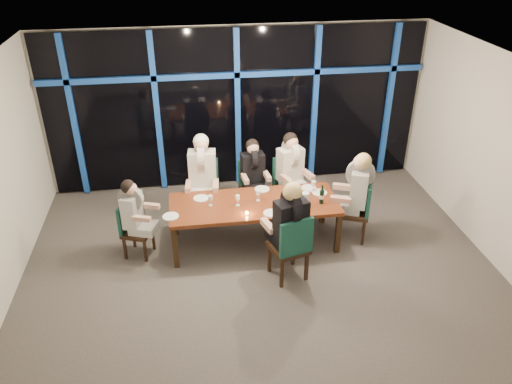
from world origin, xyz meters
TOP-DOWN VIEW (x-y plane):
  - room at (0.00, 0.00)m, footprint 7.04×7.00m
  - window_wall at (0.01, 2.93)m, footprint 6.86×0.43m
  - dining_table at (0.00, 0.80)m, footprint 2.60×1.00m
  - chair_far_left at (-0.73, 1.69)m, footprint 0.55×0.55m
  - chair_far_mid at (0.11, 1.83)m, footprint 0.48×0.48m
  - chair_far_right at (0.73, 1.74)m, footprint 0.60×0.60m
  - chair_end_left at (-1.87, 0.79)m, footprint 0.52×0.52m
  - chair_end_right at (1.69, 0.71)m, footprint 0.62×0.62m
  - chair_near_mid at (0.39, -0.18)m, footprint 0.61×0.61m
  - diner_far_left at (-0.74, 1.60)m, footprint 0.56×0.70m
  - diner_far_mid at (0.12, 1.75)m, footprint 0.49×0.61m
  - diner_far_right at (0.76, 1.66)m, footprint 0.61×0.69m
  - diner_end_left at (-1.80, 0.76)m, footprint 0.60×0.53m
  - diner_end_right at (1.60, 0.74)m, footprint 0.70×0.63m
  - diner_near_mid at (0.36, -0.10)m, footprint 0.62×0.73m
  - plate_far_left at (-0.80, 1.04)m, footprint 0.24×0.24m
  - plate_far_mid at (0.19, 1.19)m, footprint 0.24×0.24m
  - plate_far_right at (0.94, 1.12)m, footprint 0.24×0.24m
  - plate_end_left at (-1.27, 0.57)m, footprint 0.24×0.24m
  - plate_end_right at (1.08, 0.95)m, footprint 0.24×0.24m
  - plate_near_mid at (0.21, 0.45)m, footprint 0.24×0.24m
  - wine_bottle at (1.02, 0.64)m, footprint 0.07×0.07m
  - water_pitcher at (0.76, 0.62)m, footprint 0.13×0.11m
  - tea_light at (-0.16, 0.48)m, footprint 0.05×0.05m
  - wine_glass_a at (-0.26, 0.76)m, footprint 0.07×0.07m
  - wine_glass_b at (0.07, 0.86)m, footprint 0.07×0.07m
  - wine_glass_c at (0.51, 0.68)m, footprint 0.07×0.07m
  - wine_glass_d at (-0.67, 0.82)m, footprint 0.07×0.07m
  - wine_glass_e at (0.99, 1.00)m, footprint 0.07×0.07m

SIDE VIEW (x-z plane):
  - chair_end_left at x=-1.87m, z-range 0.05..0.93m
  - chair_far_mid at x=0.11m, z-range 0.05..0.99m
  - chair_far_right at x=0.73m, z-range 0.06..1.07m
  - chair_end_right at x=1.69m, z-range 0.06..1.09m
  - chair_near_mid at x=0.39m, z-range 0.06..1.13m
  - chair_far_left at x=-0.73m, z-range 0.06..1.14m
  - dining_table at x=0.00m, z-range 0.31..1.06m
  - plate_far_left at x=-0.80m, z-range 0.75..0.76m
  - plate_far_mid at x=0.19m, z-range 0.75..0.76m
  - plate_far_right at x=0.94m, z-range 0.75..0.76m
  - plate_end_left at x=-1.27m, z-range 0.75..0.76m
  - plate_end_right at x=1.08m, z-range 0.75..0.76m
  - plate_near_mid at x=0.21m, z-range 0.75..0.76m
  - tea_light at x=-0.16m, z-range 0.75..0.78m
  - diner_end_left at x=-1.80m, z-range 0.42..1.28m
  - water_pitcher at x=0.76m, z-range 0.75..0.96m
  - wine_bottle at x=1.02m, z-range 0.71..1.02m
  - wine_glass_d at x=-0.67m, z-range 0.79..0.96m
  - wine_glass_a at x=-0.26m, z-range 0.79..0.97m
  - wine_glass_b at x=0.07m, z-range 0.79..0.97m
  - wine_glass_c at x=0.51m, z-range 0.79..0.98m
  - wine_glass_e at x=0.99m, z-range 0.79..0.99m
  - diner_far_mid at x=0.12m, z-range 0.44..1.35m
  - diner_far_right at x=0.76m, z-range 0.47..1.46m
  - diner_end_right at x=1.60m, z-range 0.48..1.48m
  - diner_near_mid at x=0.36m, z-range 0.50..1.54m
  - diner_far_left at x=-0.74m, z-range 0.50..1.55m
  - window_wall at x=0.01m, z-range 0.08..3.02m
  - room at x=0.00m, z-range 0.51..3.53m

